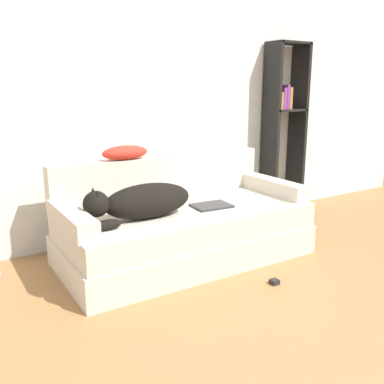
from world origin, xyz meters
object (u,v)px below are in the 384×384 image
throw_pillow (125,153)px  bookshelf (284,120)px  dog (141,201)px  power_adapter (274,282)px  laptop (211,206)px  couch (186,234)px

throw_pillow → bookshelf: bookshelf is taller
dog → bookshelf: bearing=18.4°
power_adapter → laptop: bearing=98.6°
throw_pillow → couch: bearing=-49.1°
dog → power_adapter: (0.72, -0.66, -0.54)m
power_adapter → bookshelf: bearing=45.7°
dog → bookshelf: (2.02, 0.67, 0.46)m
couch → dog: (-0.42, -0.08, 0.35)m
laptop → bookshelf: 1.66m
couch → power_adapter: bearing=-68.6°
dog → laptop: dog is taller
bookshelf → power_adapter: bookshelf is taller
dog → power_adapter: size_ratio=14.41×
couch → throw_pillow: throw_pillow is taller
laptop → couch: bearing=160.7°
laptop → throw_pillow: 0.82m
power_adapter → dog: bearing=137.1°
throw_pillow → power_adapter: (0.63, -1.13, -0.83)m
bookshelf → power_adapter: (-1.30, -1.34, -1.00)m
dog → throw_pillow: (0.09, 0.47, 0.29)m
throw_pillow → power_adapter: size_ratio=6.75×
dog → power_adapter: dog is taller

